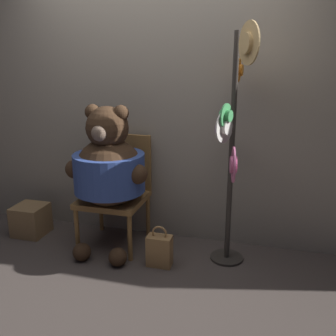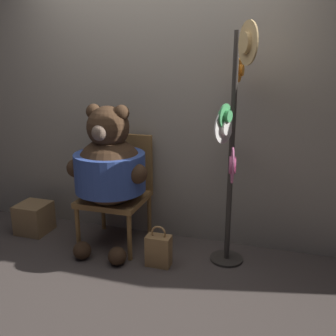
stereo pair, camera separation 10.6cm
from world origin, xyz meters
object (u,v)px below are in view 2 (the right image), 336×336
object	(u,v)px
chair	(118,187)
teddy_bear	(110,167)
handbag_on_ground	(159,250)
hat_display_rack	(232,138)

from	to	relation	value
chair	teddy_bear	world-z (taller)	teddy_bear
chair	teddy_bear	size ratio (longest dim) A/B	0.76
chair	handbag_on_ground	distance (m)	0.73
chair	hat_display_rack	xyz separation A→B (m)	(1.05, -0.16, 0.55)
teddy_bear	handbag_on_ground	distance (m)	0.82
chair	hat_display_rack	size ratio (longest dim) A/B	0.52
teddy_bear	hat_display_rack	world-z (taller)	hat_display_rack
hat_display_rack	chair	bearing A→B (deg)	171.45
hat_display_rack	handbag_on_ground	size ratio (longest dim) A/B	5.38
teddy_bear	hat_display_rack	distance (m)	1.08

